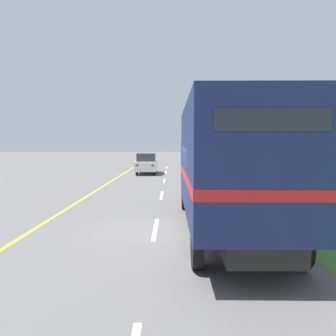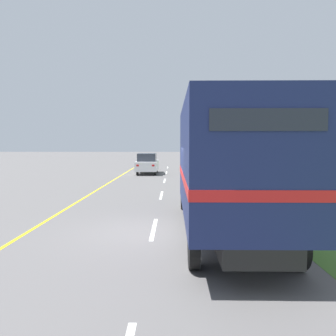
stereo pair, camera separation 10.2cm
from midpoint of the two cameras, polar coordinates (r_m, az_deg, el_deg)
ground_plane at (r=9.83m, az=-2.31°, el=-11.10°), size 200.00×200.00×0.00m
grass_shoulder at (r=30.10m, az=26.80°, el=-1.20°), size 20.00×63.88×0.01m
edge_line_yellow at (r=27.39m, az=-8.04°, el=-1.28°), size 0.12×63.88×0.01m
centre_dash_near at (r=10.21m, az=-2.19°, el=-10.51°), size 0.12×2.60×0.01m
centre_dash_mid_a at (r=16.67m, az=-0.99°, el=-4.75°), size 0.12×2.60×0.01m
centre_dash_mid_b at (r=23.21m, az=-0.47°, el=-2.22°), size 0.12×2.60×0.01m
centre_dash_far at (r=29.78m, az=-0.18°, el=-0.80°), size 0.12×2.60×0.01m
centre_dash_farthest at (r=36.36m, az=0.01°, el=0.10°), size 0.12×2.60×0.01m
horse_trailer_truck at (r=9.33m, az=10.50°, el=0.52°), size 2.52×8.47×3.60m
lead_car_white at (r=28.66m, az=-3.50°, el=0.83°), size 1.80×4.47×1.80m
highway_sign at (r=17.84m, az=18.35°, el=1.27°), size 2.34×0.09×2.73m
roadside_tree_near at (r=21.41m, az=21.20°, el=5.56°), size 2.81×2.81×4.65m
roadside_tree_mid at (r=31.51m, az=22.06°, el=5.75°), size 3.84×3.84×5.55m
roadside_tree_far at (r=40.28m, az=14.82°, el=5.33°), size 3.43×3.43×5.23m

